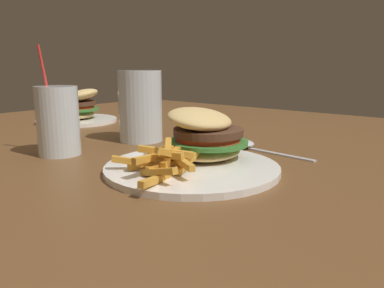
# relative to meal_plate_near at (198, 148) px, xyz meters

# --- Properties ---
(dining_table) EXTENTS (1.54, 1.40, 0.77)m
(dining_table) POSITION_rel_meal_plate_near_xyz_m (0.05, 0.25, -0.13)
(dining_table) COLOR brown
(dining_table) RESTS_ON ground_plane
(meal_plate_near) EXTENTS (0.28, 0.27, 0.10)m
(meal_plate_near) POSITION_rel_meal_plate_near_xyz_m (0.00, 0.00, 0.00)
(meal_plate_near) COLOR white
(meal_plate_near) RESTS_ON dining_table
(beer_glass) EXTENTS (0.09, 0.09, 0.15)m
(beer_glass) POSITION_rel_meal_plate_near_xyz_m (0.09, 0.23, 0.04)
(beer_glass) COLOR silver
(beer_glass) RESTS_ON dining_table
(juice_glass) EXTENTS (0.08, 0.08, 0.20)m
(juice_glass) POSITION_rel_meal_plate_near_xyz_m (-0.10, 0.25, 0.03)
(juice_glass) COLOR silver
(juice_glass) RESTS_ON dining_table
(spoon) EXTENTS (0.06, 0.20, 0.02)m
(spoon) POSITION_rel_meal_plate_near_xyz_m (0.17, 0.02, -0.02)
(spoon) COLOR silver
(spoon) RESTS_ON dining_table
(meal_plate_far) EXTENTS (0.23, 0.23, 0.10)m
(meal_plate_far) POSITION_rel_meal_plate_near_xyz_m (0.16, 0.57, 0.00)
(meal_plate_far) COLOR white
(meal_plate_far) RESTS_ON dining_table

